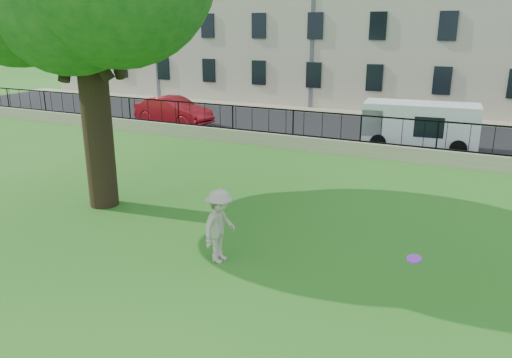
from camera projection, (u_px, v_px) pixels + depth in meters
The scene contains 9 objects.
ground at pixel (214, 283), 10.56m from camera, with size 120.00×120.00×0.00m, color #226B19.
retaining_wall at pixel (360, 149), 20.79m from camera, with size 50.00×0.40×0.60m, color gray.
iron_railing at pixel (361, 129), 20.54m from camera, with size 50.00×0.05×1.13m.
street at pixel (383, 134), 24.92m from camera, with size 60.00×9.00×0.01m, color black.
sidewalk at pixel (402, 117), 29.38m from camera, with size 60.00×1.40×0.12m, color gray.
man at pixel (220, 226), 11.32m from camera, with size 1.12×0.65×1.74m, color #B8A996.
frisbee at pixel (414, 259), 9.32m from camera, with size 0.27×0.27×0.03m, color #A62AF2.
red_sedan at pixel (173, 111), 27.30m from camera, with size 1.58×4.53×1.49m, color red.
white_van at pixel (420, 126), 21.82m from camera, with size 4.80×1.87×2.02m, color silver.
Camera 1 is at (4.90, -8.11, 5.23)m, focal length 35.00 mm.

